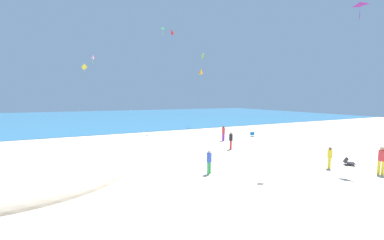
% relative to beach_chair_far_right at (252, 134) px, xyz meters
% --- Properties ---
extents(ground_plane, '(120.00, 120.00, 0.00)m').
position_rel_beach_chair_far_right_xyz_m(ground_plane, '(-10.99, -2.93, -0.27)').
color(ground_plane, beige).
extents(ocean_water, '(120.00, 60.00, 0.05)m').
position_rel_beach_chair_far_right_xyz_m(ocean_water, '(-10.99, 38.95, -0.25)').
color(ocean_water, teal).
rests_on(ocean_water, ground_plane).
extents(dune_mound, '(11.02, 7.72, 2.43)m').
position_rel_beach_chair_far_right_xyz_m(dune_mound, '(-21.78, -6.53, -0.27)').
color(dune_mound, beige).
rests_on(dune_mound, ground_plane).
extents(beach_chair_far_right, '(0.78, 0.82, 0.56)m').
position_rel_beach_chair_far_right_xyz_m(beach_chair_far_right, '(0.00, 0.00, 0.00)').
color(beach_chair_far_right, '#2370B2').
rests_on(beach_chair_far_right, ground_plane).
extents(beach_chair_far_left, '(0.89, 0.89, 0.52)m').
position_rel_beach_chair_far_right_xyz_m(beach_chair_far_left, '(-1.73, -12.11, -0.04)').
color(beach_chair_far_left, black).
rests_on(beach_chair_far_left, ground_plane).
extents(person_0, '(0.36, 0.36, 1.47)m').
position_rel_beach_chair_far_right_xyz_m(person_0, '(-3.76, -12.04, 0.58)').
color(person_0, yellow).
rests_on(person_0, ground_plane).
extents(person_1, '(0.41, 0.41, 1.55)m').
position_rel_beach_chair_far_right_xyz_m(person_1, '(-11.61, -9.57, 0.62)').
color(person_1, green).
rests_on(person_1, ground_plane).
extents(person_2, '(0.42, 0.42, 1.71)m').
position_rel_beach_chair_far_right_xyz_m(person_2, '(-4.93, -0.95, 0.72)').
color(person_2, purple).
rests_on(person_2, ground_plane).
extents(person_3, '(0.41, 0.41, 1.65)m').
position_rel_beach_chair_far_right_xyz_m(person_3, '(-6.53, -4.65, 0.68)').
color(person_3, red).
rests_on(person_3, ground_plane).
extents(person_4, '(0.43, 0.43, 1.77)m').
position_rel_beach_chair_far_right_xyz_m(person_4, '(-2.05, -14.13, 0.75)').
color(person_4, yellow).
rests_on(person_4, ground_plane).
extents(kite_magenta, '(0.76, 0.84, 1.21)m').
position_rel_beach_chair_far_right_xyz_m(kite_magenta, '(-1.56, -12.05, 10.71)').
color(kite_magenta, '#DB3DA8').
extents(kite_yellow, '(0.66, 0.53, 1.78)m').
position_rel_beach_chair_far_right_xyz_m(kite_yellow, '(-18.70, 9.30, 8.26)').
color(kite_yellow, yellow).
extents(kite_pink, '(0.40, 0.43, 1.07)m').
position_rel_beach_chair_far_right_xyz_m(kite_pink, '(-17.74, 6.01, 9.08)').
color(kite_pink, pink).
extents(kite_green, '(0.45, 0.35, 0.98)m').
position_rel_beach_chair_far_right_xyz_m(kite_green, '(-9.78, 5.42, 13.02)').
color(kite_green, green).
extents(kite_red, '(0.91, 0.77, 1.38)m').
position_rel_beach_chair_far_right_xyz_m(kite_red, '(-7.46, 8.46, 13.71)').
color(kite_red, red).
extents(kite_orange, '(1.06, 1.09, 1.42)m').
position_rel_beach_chair_far_right_xyz_m(kite_orange, '(-1.42, 11.41, 8.93)').
color(kite_orange, orange).
extents(kite_lime, '(0.88, 0.87, 1.89)m').
position_rel_beach_chair_far_right_xyz_m(kite_lime, '(0.68, 14.70, 12.06)').
color(kite_lime, '#99DB33').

